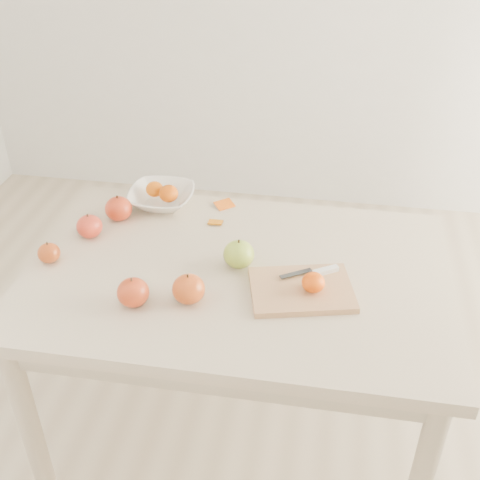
# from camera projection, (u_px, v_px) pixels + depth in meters

# --- Properties ---
(ground) EXTENTS (3.50, 3.50, 0.00)m
(ground) POSITION_uv_depth(u_px,v_px,m) (238.00, 440.00, 2.12)
(ground) COLOR #C6B293
(ground) RESTS_ON ground
(table) EXTENTS (1.20, 0.80, 0.75)m
(table) POSITION_uv_depth(u_px,v_px,m) (237.00, 297.00, 1.76)
(table) COLOR beige
(table) RESTS_ON ground
(cutting_board) EXTENTS (0.31, 0.26, 0.02)m
(cutting_board) POSITION_uv_depth(u_px,v_px,m) (301.00, 290.00, 1.62)
(cutting_board) COLOR tan
(cutting_board) RESTS_ON table
(board_tangerine) EXTENTS (0.06, 0.06, 0.05)m
(board_tangerine) POSITION_uv_depth(u_px,v_px,m) (313.00, 282.00, 1.58)
(board_tangerine) COLOR #E44608
(board_tangerine) RESTS_ON cutting_board
(fruit_bowl) EXTENTS (0.22, 0.22, 0.05)m
(fruit_bowl) POSITION_uv_depth(u_px,v_px,m) (162.00, 197.00, 1.99)
(fruit_bowl) COLOR white
(fruit_bowl) RESTS_ON table
(bowl_tangerine_near) EXTENTS (0.06, 0.06, 0.05)m
(bowl_tangerine_near) POSITION_uv_depth(u_px,v_px,m) (155.00, 189.00, 1.99)
(bowl_tangerine_near) COLOR #DD5807
(bowl_tangerine_near) RESTS_ON fruit_bowl
(bowl_tangerine_far) EXTENTS (0.06, 0.06, 0.06)m
(bowl_tangerine_far) POSITION_uv_depth(u_px,v_px,m) (169.00, 193.00, 1.96)
(bowl_tangerine_far) COLOR #C84807
(bowl_tangerine_far) RESTS_ON fruit_bowl
(orange_peel_a) EXTENTS (0.07, 0.07, 0.01)m
(orange_peel_a) POSITION_uv_depth(u_px,v_px,m) (224.00, 206.00, 2.00)
(orange_peel_a) COLOR #DD5B0F
(orange_peel_a) RESTS_ON table
(orange_peel_b) EXTENTS (0.05, 0.04, 0.01)m
(orange_peel_b) POSITION_uv_depth(u_px,v_px,m) (215.00, 223.00, 1.91)
(orange_peel_b) COLOR #C3690D
(orange_peel_b) RESTS_ON table
(paring_knife) EXTENTS (0.16, 0.09, 0.01)m
(paring_knife) POSITION_uv_depth(u_px,v_px,m) (321.00, 271.00, 1.66)
(paring_knife) COLOR white
(paring_knife) RESTS_ON cutting_board
(apple_green) EXTENTS (0.09, 0.09, 0.08)m
(apple_green) POSITION_uv_depth(u_px,v_px,m) (239.00, 254.00, 1.70)
(apple_green) COLOR #5D9119
(apple_green) RESTS_ON table
(apple_red_d) EXTENTS (0.06, 0.06, 0.06)m
(apple_red_d) POSITION_uv_depth(u_px,v_px,m) (49.00, 253.00, 1.72)
(apple_red_d) COLOR maroon
(apple_red_d) RESTS_ON table
(apple_red_e) EXTENTS (0.09, 0.09, 0.08)m
(apple_red_e) POSITION_uv_depth(u_px,v_px,m) (189.00, 289.00, 1.57)
(apple_red_e) COLOR maroon
(apple_red_e) RESTS_ON table
(apple_red_c) EXTENTS (0.08, 0.08, 0.08)m
(apple_red_c) POSITION_uv_depth(u_px,v_px,m) (133.00, 292.00, 1.56)
(apple_red_c) COLOR #960710
(apple_red_c) RESTS_ON table
(apple_red_b) EXTENTS (0.08, 0.08, 0.07)m
(apple_red_b) POSITION_uv_depth(u_px,v_px,m) (89.00, 226.00, 1.83)
(apple_red_b) COLOR #A4161B
(apple_red_b) RESTS_ON table
(apple_red_a) EXTENTS (0.09, 0.09, 0.08)m
(apple_red_a) POSITION_uv_depth(u_px,v_px,m) (119.00, 209.00, 1.91)
(apple_red_a) COLOR maroon
(apple_red_a) RESTS_ON table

